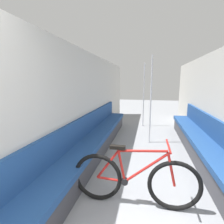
% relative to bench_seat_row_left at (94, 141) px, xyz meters
% --- Properties ---
extents(wall_left, '(0.10, 9.58, 2.28)m').
position_rel_bench_seat_row_left_xyz_m(wall_left, '(-0.27, 0.10, 0.85)').
color(wall_left, beige).
rests_on(wall_left, ground).
extents(wall_right, '(0.10, 9.58, 2.28)m').
position_rel_bench_seat_row_left_xyz_m(wall_right, '(2.58, 0.10, 0.85)').
color(wall_right, beige).
rests_on(wall_right, ground).
extents(bench_seat_row_left, '(0.50, 5.34, 0.88)m').
position_rel_bench_seat_row_left_xyz_m(bench_seat_row_left, '(0.00, 0.00, 0.00)').
color(bench_seat_row_left, '#3D3D42').
rests_on(bench_seat_row_left, ground).
extents(bench_seat_row_right, '(0.50, 5.34, 0.88)m').
position_rel_bench_seat_row_left_xyz_m(bench_seat_row_right, '(2.31, 0.00, 0.00)').
color(bench_seat_row_right, '#3D3D42').
rests_on(bench_seat_row_right, ground).
extents(bicycle, '(1.67, 0.46, 0.86)m').
position_rel_bench_seat_row_left_xyz_m(bicycle, '(1.01, -1.48, 0.07)').
color(bicycle, black).
rests_on(bicycle, ground).
extents(grab_pole_near, '(0.08, 0.08, 2.26)m').
position_rel_bench_seat_row_left_xyz_m(grab_pole_near, '(0.99, 2.79, 0.81)').
color(grab_pole_near, gray).
rests_on(grab_pole_near, ground).
extents(grab_pole_far, '(0.08, 0.08, 2.26)m').
position_rel_bench_seat_row_left_xyz_m(grab_pole_far, '(1.22, 1.03, 0.81)').
color(grab_pole_far, gray).
rests_on(grab_pole_far, ground).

